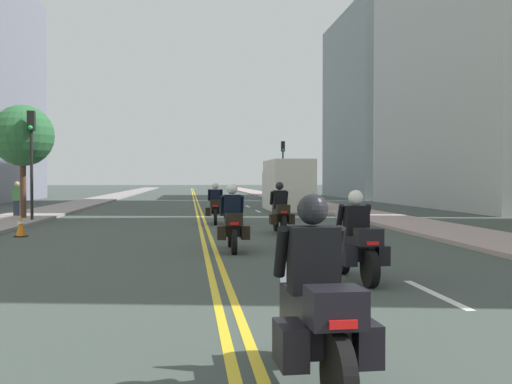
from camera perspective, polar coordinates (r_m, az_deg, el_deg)
ground_plane at (r=48.93m, az=-5.63°, el=-0.84°), size 264.00×264.00×0.00m
sidewalk_left at (r=49.46m, az=-14.69°, el=-0.78°), size 2.80×144.00×0.12m
sidewalk_right at (r=49.62m, az=3.40°, el=-0.74°), size 2.80×144.00×0.12m
centreline_yellow_inner at (r=48.92m, az=-5.77°, el=-0.83°), size 0.12×132.00×0.01m
centreline_yellow_outer at (r=48.93m, az=-5.49°, el=-0.83°), size 0.12×132.00×0.01m
lane_dashes_white at (r=30.17m, az=0.83°, el=-2.09°), size 0.14×56.40×0.01m
building_right_2 at (r=59.78m, az=11.98°, el=7.75°), size 8.69×16.11×17.16m
motorcycle_0 at (r=5.07m, az=5.56°, el=-11.04°), size 0.78×2.23×1.63m
motorcycle_1 at (r=10.60m, az=9.42°, el=-4.82°), size 0.78×2.07×1.56m
motorcycle_2 at (r=14.81m, az=-2.20°, el=-2.98°), size 0.76×2.16×1.63m
motorcycle_3 at (r=19.64m, az=2.26°, el=-1.92°), size 0.77×2.14×1.65m
motorcycle_4 at (r=23.84m, az=-3.80°, el=-1.41°), size 0.78×2.12×1.61m
traffic_cone_0 at (r=19.82m, az=-21.02°, el=-2.95°), size 0.35×0.35×0.67m
traffic_light_near at (r=26.15m, az=-20.16°, el=4.08°), size 0.28×0.38×4.47m
traffic_light_far at (r=48.00m, az=2.52°, el=2.99°), size 0.28×0.38×4.70m
pedestrian_0 at (r=29.16m, az=-21.32°, el=-0.64°), size 0.38×0.25×1.64m
street_tree_1 at (r=27.62m, az=-20.86°, el=4.89°), size 2.58×2.58×4.86m
parked_truck at (r=34.84m, az=2.85°, el=0.44°), size 2.20×6.50×2.80m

